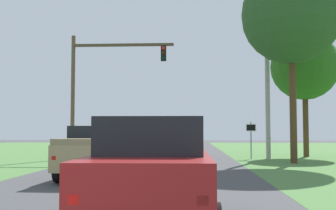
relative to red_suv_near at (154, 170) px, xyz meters
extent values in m
plane|color=#424244|center=(-1.29, 7.83, -1.01)|extent=(120.00, 120.00, 0.00)
cube|color=maroon|center=(0.00, -0.06, -0.17)|extent=(1.91, 4.78, 0.96)
cube|color=black|center=(0.00, 0.18, 0.61)|extent=(1.67, 2.97, 0.60)
cube|color=red|center=(-0.74, -2.41, -0.12)|extent=(0.14, 0.06, 0.12)
cube|color=red|center=(0.79, -2.40, -0.12)|extent=(0.14, 0.06, 0.12)
cylinder|color=black|center=(-0.94, 1.41, -0.65)|extent=(0.23, 0.72, 0.72)
cylinder|color=black|center=(0.92, 1.43, -0.65)|extent=(0.23, 0.72, 0.72)
cube|color=tan|center=(-2.65, 7.97, -0.19)|extent=(2.15, 5.28, 0.85)
cube|color=black|center=(-2.66, 7.71, 0.55)|extent=(1.78, 2.04, 0.62)
cube|color=#8F7D56|center=(-2.72, 6.36, 0.34)|extent=(1.92, 2.05, 0.20)
cube|color=red|center=(-3.55, 5.44, -0.14)|extent=(0.14, 0.07, 0.12)
cube|color=red|center=(-1.96, 5.37, -0.14)|extent=(0.14, 0.07, 0.12)
cylinder|color=black|center=(-3.55, 9.62, -0.61)|extent=(0.27, 0.81, 0.80)
cylinder|color=black|center=(-1.62, 9.54, -0.61)|extent=(0.27, 0.81, 0.80)
cylinder|color=black|center=(-3.69, 6.40, -0.61)|extent=(0.27, 0.81, 0.80)
cylinder|color=black|center=(-1.75, 6.32, -0.61)|extent=(0.27, 0.81, 0.80)
cylinder|color=brown|center=(-6.53, 17.94, 2.74)|extent=(0.24, 0.24, 7.51)
cube|color=#4C3D2B|center=(-3.45, 17.94, 5.90)|extent=(6.15, 0.16, 0.16)
cube|color=black|center=(-0.99, 17.94, 5.35)|extent=(0.32, 0.28, 0.90)
sphere|color=red|center=(-0.99, 17.79, 5.65)|extent=(0.22, 0.22, 0.22)
sphere|color=black|center=(-0.99, 17.79, 5.35)|extent=(0.22, 0.22, 0.22)
sphere|color=black|center=(-0.99, 17.79, 5.05)|extent=(0.22, 0.22, 0.22)
cylinder|color=gray|center=(4.26, 18.42, 0.11)|extent=(0.08, 0.08, 2.24)
cube|color=white|center=(4.26, 18.39, 0.88)|extent=(0.60, 0.03, 0.44)
cube|color=black|center=(4.26, 18.38, 0.88)|extent=(0.52, 0.01, 0.36)
cylinder|color=#4C351E|center=(8.18, 20.92, 1.13)|extent=(0.36, 0.36, 4.29)
sphere|color=#295F1B|center=(8.18, 20.92, 4.95)|extent=(4.46, 4.46, 4.46)
cube|color=silver|center=(-5.91, 22.44, -0.25)|extent=(4.35, 1.92, 0.85)
cube|color=black|center=(-6.12, 22.44, 0.46)|extent=(2.62, 1.67, 0.57)
cube|color=red|center=(-3.77, 21.74, -0.20)|extent=(0.06, 0.14, 0.12)
cube|color=red|center=(-3.80, 23.24, -0.20)|extent=(0.06, 0.14, 0.12)
cylinder|color=black|center=(-7.22, 21.50, -0.67)|extent=(0.68, 0.23, 0.68)
cylinder|color=black|center=(-7.26, 23.33, -0.67)|extent=(0.68, 0.23, 0.68)
cylinder|color=black|center=(-4.55, 21.56, -0.67)|extent=(0.68, 0.23, 0.68)
cylinder|color=black|center=(-4.59, 23.39, -0.67)|extent=(0.68, 0.23, 0.68)
cylinder|color=#9E998E|center=(5.32, 18.63, 3.09)|extent=(0.28, 0.28, 8.20)
cylinder|color=#4C351E|center=(6.01, 15.15, 1.94)|extent=(0.36, 0.36, 5.89)
sphere|color=#294F24|center=(6.01, 15.15, 6.86)|extent=(5.29, 5.29, 5.29)
camera|label=1|loc=(0.65, -7.45, 0.69)|focal=45.46mm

